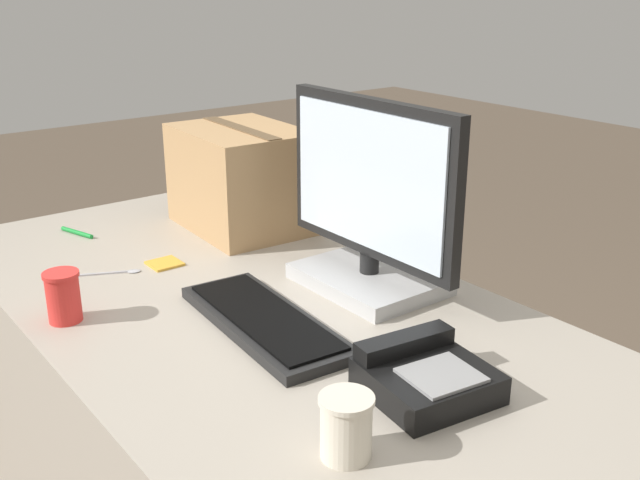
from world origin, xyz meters
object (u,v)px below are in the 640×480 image
(paper_cup_right, at_px, (346,426))
(spoon, at_px, (118,272))
(monitor, at_px, (370,212))
(desk_phone, at_px, (425,376))
(paper_cup_left, at_px, (63,296))
(sticky_note_pad, at_px, (165,263))
(keyboard, at_px, (265,321))
(pen_marker, at_px, (77,232))
(cardboard_box, at_px, (242,178))

(paper_cup_right, height_order, spoon, paper_cup_right)
(monitor, distance_m, desk_phone, 0.49)
(monitor, distance_m, paper_cup_left, 0.67)
(sticky_note_pad, bearing_deg, keyboard, 0.86)
(pen_marker, bearing_deg, desk_phone, 171.28)
(keyboard, height_order, cardboard_box, cardboard_box)
(monitor, distance_m, paper_cup_right, 0.65)
(cardboard_box, distance_m, sticky_note_pad, 0.36)
(paper_cup_left, distance_m, sticky_note_pad, 0.35)
(spoon, bearing_deg, paper_cup_left, -111.30)
(sticky_note_pad, bearing_deg, cardboard_box, 112.98)
(monitor, xyz_separation_m, keyboard, (0.03, -0.30, -0.17))
(paper_cup_right, bearing_deg, desk_phone, 104.24)
(keyboard, relative_size, sticky_note_pad, 6.25)
(pen_marker, bearing_deg, sticky_note_pad, 177.06)
(paper_cup_right, height_order, sticky_note_pad, paper_cup_right)
(paper_cup_right, xyz_separation_m, cardboard_box, (-1.00, 0.44, 0.09))
(desk_phone, height_order, cardboard_box, cardboard_box)
(desk_phone, height_order, spoon, desk_phone)
(cardboard_box, distance_m, pen_marker, 0.47)
(cardboard_box, bearing_deg, pen_marker, -118.51)
(paper_cup_left, bearing_deg, monitor, 68.17)
(keyboard, bearing_deg, sticky_note_pad, -174.51)
(desk_phone, bearing_deg, keyboard, -160.14)
(keyboard, bearing_deg, cardboard_box, 156.45)
(cardboard_box, relative_size, pen_marker, 3.21)
(desk_phone, bearing_deg, paper_cup_right, -67.95)
(monitor, height_order, keyboard, monitor)
(desk_phone, xyz_separation_m, pen_marker, (-1.16, -0.18, -0.02))
(spoon, height_order, cardboard_box, cardboard_box)
(desk_phone, relative_size, paper_cup_left, 2.06)
(paper_cup_left, xyz_separation_m, spoon, (-0.18, 0.19, -0.05))
(desk_phone, xyz_separation_m, paper_cup_left, (-0.65, -0.39, 0.02))
(spoon, bearing_deg, monitor, -19.69)
(paper_cup_left, bearing_deg, desk_phone, 30.93)
(keyboard, relative_size, desk_phone, 2.12)
(pen_marker, xyz_separation_m, sticky_note_pad, (0.35, 0.09, -0.00))
(pen_marker, bearing_deg, spoon, 158.40)
(monitor, height_order, paper_cup_right, monitor)
(desk_phone, relative_size, cardboard_box, 0.57)
(pen_marker, bearing_deg, cardboard_box, -135.88)
(keyboard, bearing_deg, paper_cup_left, -126.99)
(spoon, bearing_deg, desk_phone, -51.09)
(monitor, xyz_separation_m, paper_cup_right, (0.46, -0.44, -0.13))
(cardboard_box, bearing_deg, sticky_note_pad, -67.02)
(keyboard, distance_m, sticky_note_pad, 0.44)
(monitor, height_order, spoon, monitor)
(monitor, bearing_deg, spoon, -134.99)
(desk_phone, relative_size, sticky_note_pad, 2.95)
(spoon, bearing_deg, pen_marker, 111.07)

